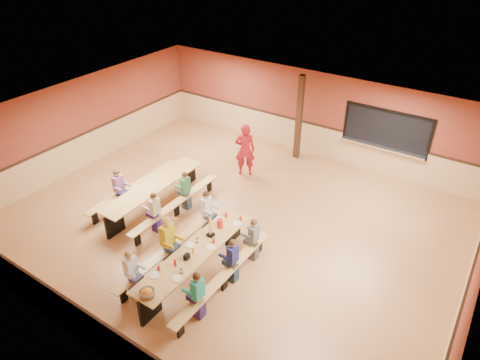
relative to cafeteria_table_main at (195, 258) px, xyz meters
The scene contains 23 objects.
ground 2.33m from the cafeteria_table_main, 103.48° to the left, with size 12.00×12.00×0.00m, color #9C653B.
room_envelope 2.27m from the cafeteria_table_main, 103.48° to the left, with size 12.04×10.04×3.02m.
kitchen_pass_through 7.52m from the cafeteria_table_main, 73.87° to the left, with size 2.78×0.28×1.38m.
structural_post 6.71m from the cafeteria_table_main, 96.29° to the left, with size 0.18×0.18×3.00m, color black.
cafeteria_table_main is the anchor object (origin of this frame).
cafeteria_table_second 3.20m from the cafeteria_table_main, 150.80° to the left, with size 1.91×3.70×0.74m.
seated_child_white_left 1.48m from the cafeteria_table_main, 123.91° to the right, with size 0.37×0.30×1.21m, color silver, non-canonical shape.
seated_adult_yellow 0.84m from the cafeteria_table_main, behind, with size 0.44×0.36×1.35m, color gold, non-canonical shape.
seated_child_grey_left 1.73m from the cafeteria_table_main, 118.55° to the left, with size 0.38×0.31×1.24m, color white, non-canonical shape.
seated_child_teal_right 1.25m from the cafeteria_table_main, 48.51° to the right, with size 0.37×0.31×1.22m, color teal, non-canonical shape.
seated_child_navy_right 0.90m from the cafeteria_table_main, 23.03° to the left, with size 0.36×0.29×1.19m, color navy, non-canonical shape.
seated_child_char_right 1.50m from the cafeteria_table_main, 56.66° to the left, with size 0.35×0.29×1.18m, color #51575C, non-canonical shape.
seated_child_purple_sec 3.75m from the cafeteria_table_main, 164.71° to the left, with size 0.39×0.32×1.24m, color #97609A, non-canonical shape.
seated_child_green_sec 2.82m from the cafeteria_table_main, 134.29° to the left, with size 0.36×0.30×1.19m, color #37764C, non-canonical shape.
seated_child_tan_sec 2.10m from the cafeteria_table_main, 159.27° to the left, with size 0.36×0.30×1.19m, color beige, non-canonical shape.
standing_woman 4.89m from the cafeteria_table_main, 109.34° to the left, with size 0.66×0.43×1.80m, color #A4121F.
punch_pitcher 1.10m from the cafeteria_table_main, 92.46° to the left, with size 0.16×0.16×0.22m, color red.
chip_bowl 1.63m from the cafeteria_table_main, 88.55° to the right, with size 0.32×0.32×0.15m, color orange, non-canonical shape.
napkin_dispenser 0.41m from the cafeteria_table_main, 87.68° to the right, with size 0.10×0.14×0.13m, color black.
condiment_mustard 0.31m from the cafeteria_table_main, 81.93° to the right, with size 0.06×0.06×0.17m, color yellow.
condiment_ketchup 0.69m from the cafeteria_table_main, 95.90° to the right, with size 0.06×0.06×0.17m, color #B2140F.
table_paddle 0.74m from the cafeteria_table_main, 93.04° to the left, with size 0.16×0.16×0.56m.
place_settings 0.27m from the cafeteria_table_main, 90.00° to the left, with size 0.65×3.30×0.11m, color beige, non-canonical shape.
Camera 1 is at (5.58, -7.90, 7.38)m, focal length 32.00 mm.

